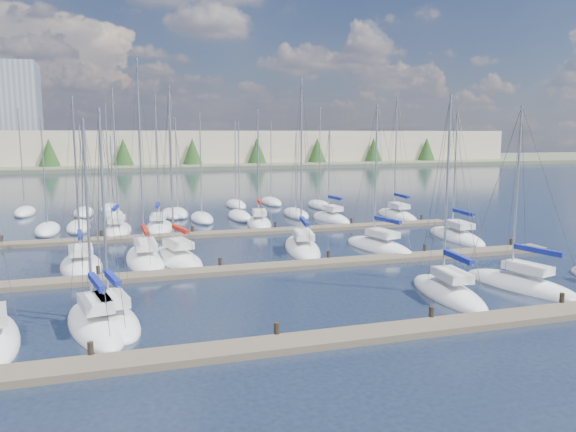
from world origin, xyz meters
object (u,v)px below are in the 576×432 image
object	(u,v)px
sailboat_p	(259,223)
sailboat_o	(159,227)
sailboat_l	(379,247)
sailboat_e	(448,293)
sailboat_k	(302,248)
sailboat_m	(456,237)
sailboat_q	(331,218)
sailboat_c	(111,320)
sailboat_j	(177,258)
sailboat_r	(397,215)
sailboat_n	(118,231)
sailboat_h	(81,265)
sailboat_b	(96,325)
sailboat_i	(145,258)
sailboat_f	(521,285)

from	to	relation	value
sailboat_p	sailboat_o	world-z (taller)	sailboat_o
sailboat_l	sailboat_e	bearing A→B (deg)	-110.38
sailboat_k	sailboat_m	distance (m)	14.78
sailboat_q	sailboat_c	xyz separation A→B (m)	(-22.82, -27.97, 0.01)
sailboat_c	sailboat_e	world-z (taller)	sailboat_e
sailboat_j	sailboat_r	bearing A→B (deg)	17.61
sailboat_n	sailboat_r	bearing A→B (deg)	10.04
sailboat_k	sailboat_l	bearing A→B (deg)	-2.68
sailboat_h	sailboat_n	size ratio (longest dim) A/B	0.88
sailboat_b	sailboat_l	world-z (taller)	sailboat_l
sailboat_o	sailboat_e	distance (m)	31.62
sailboat_q	sailboat_b	size ratio (longest dim) A/B	0.97
sailboat_c	sailboat_i	world-z (taller)	sailboat_i
sailboat_i	sailboat_j	bearing A→B (deg)	-15.73
sailboat_b	sailboat_n	distance (m)	27.11
sailboat_j	sailboat_i	bearing A→B (deg)	153.74
sailboat_k	sailboat_f	distance (m)	17.29
sailboat_q	sailboat_i	world-z (taller)	sailboat_i
sailboat_b	sailboat_p	distance (m)	31.53
sailboat_n	sailboat_f	xyz separation A→B (m)	(23.29, -27.34, -0.02)
sailboat_b	sailboat_o	bearing A→B (deg)	68.16
sailboat_q	sailboat_c	distance (m)	36.10
sailboat_q	sailboat_f	distance (m)	28.64
sailboat_b	sailboat_e	size ratio (longest dim) A/B	0.88
sailboat_n	sailboat_p	bearing A→B (deg)	9.83
sailboat_j	sailboat_o	bearing A→B (deg)	78.80
sailboat_k	sailboat_c	bearing A→B (deg)	-125.07
sailboat_p	sailboat_f	size ratio (longest dim) A/B	1.07
sailboat_o	sailboat_c	size ratio (longest dim) A/B	1.23
sailboat_c	sailboat_i	bearing A→B (deg)	68.46
sailboat_n	sailboat_i	distance (m)	13.10
sailboat_k	sailboat_i	bearing A→B (deg)	-167.09
sailboat_e	sailboat_b	bearing A→B (deg)	-176.12
sailboat_b	sailboat_n	bearing A→B (deg)	75.98
sailboat_b	sailboat_o	distance (m)	28.34
sailboat_o	sailboat_h	size ratio (longest dim) A/B	1.10
sailboat_p	sailboat_h	world-z (taller)	sailboat_h
sailboat_k	sailboat_f	bearing A→B (deg)	-46.88
sailboat_c	sailboat_r	bearing A→B (deg)	30.58
sailboat_q	sailboat_o	distance (m)	18.35
sailboat_q	sailboat_p	xyz separation A→B (m)	(-8.27, -0.78, 0.01)
sailboat_f	sailboat_l	bearing A→B (deg)	88.00
sailboat_k	sailboat_e	xyz separation A→B (m)	(3.89, -14.84, -0.00)
sailboat_o	sailboat_k	bearing A→B (deg)	-44.27
sailboat_m	sailboat_f	bearing A→B (deg)	-104.95
sailboat_o	sailboat_c	bearing A→B (deg)	-91.04
sailboat_o	sailboat_j	bearing A→B (deg)	-81.11
sailboat_p	sailboat_c	xyz separation A→B (m)	(-14.55, -27.19, -0.00)
sailboat_c	sailboat_q	bearing A→B (deg)	39.16
sailboat_n	sailboat_i	xyz separation A→B (m)	(1.81, -12.97, -0.01)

